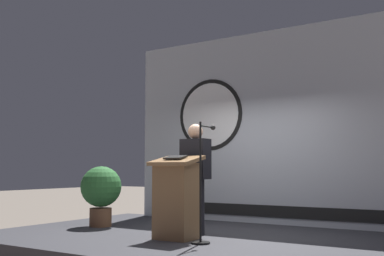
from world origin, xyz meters
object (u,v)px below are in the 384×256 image
object	(u,v)px
podium	(176,198)
potted_plant	(101,190)
speaker_person	(195,178)
microphone_stand	(202,200)

from	to	relation	value
podium	potted_plant	distance (m)	1.91
podium	speaker_person	distance (m)	0.55
podium	potted_plant	size ratio (longest dim) A/B	1.15
podium	speaker_person	bearing A→B (deg)	89.06
speaker_person	microphone_stand	xyz separation A→B (m)	(0.47, -0.59, -0.27)
speaker_person	microphone_stand	world-z (taller)	speaker_person
microphone_stand	potted_plant	xyz separation A→B (m)	(-2.32, 0.61, 0.05)
potted_plant	podium	bearing A→B (deg)	-15.13
podium	microphone_stand	bearing A→B (deg)	-12.59
speaker_person	microphone_stand	size ratio (longest dim) A/B	1.03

